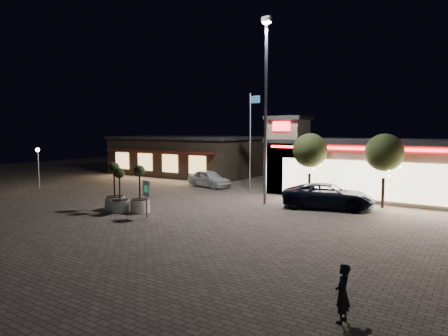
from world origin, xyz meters
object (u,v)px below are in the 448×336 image
Objects in this scene: planter_left at (120,198)px; valet_sign at (146,192)px; white_sedan at (209,179)px; pedestrian at (342,293)px; planter_mid at (115,195)px; pickup_truck at (328,196)px.

planter_left is 1.26× the size of valet_sign.
white_sedan is 25.15m from pedestrian.
white_sedan is 1.47× the size of planter_mid.
planter_left is at bearing -108.74° from pedestrian.
white_sedan is 12.79m from valet_sign.
white_sedan is 11.45m from planter_mid.
pedestrian is 14.49m from valet_sign.
pedestrian is 0.57× the size of planter_left.
planter_mid reaches higher than valet_sign.
pickup_truck is 12.40m from white_sedan.
planter_left is at bearing 113.46° from pickup_truck.
pickup_truck is at bearing 35.48° from planter_mid.
pedestrian is at bearing -22.79° from planter_left.
planter_left is (1.64, -11.73, 0.09)m from white_sedan.
pickup_truck is 3.68× the size of pedestrian.
pedestrian is (17.26, -18.29, 0.03)m from white_sedan.
valet_sign is (-7.68, -8.53, 0.71)m from pickup_truck.
planter_left reaches higher than white_sedan.
pedestrian is 17.82m from planter_mid.
valet_sign reaches higher than pickup_truck.
valet_sign is at bearing -111.48° from pedestrian.
white_sedan is 1.62× the size of planter_left.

